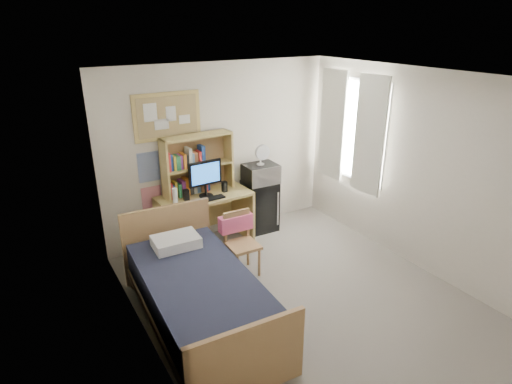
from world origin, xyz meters
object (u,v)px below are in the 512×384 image
speaker_right (224,187)px  bed (200,301)px  desk_fan (261,156)px  speaker_left (186,195)px  desk_chair (243,245)px  bulletin_board (167,116)px  mini_fridge (260,206)px  monitor (205,179)px  desk (205,221)px  microwave (260,174)px

speaker_right → bed: bearing=-128.2°
bed → desk_fan: 2.59m
speaker_left → desk_chair: bearing=-67.9°
speaker_left → bulletin_board: bearing=93.1°
mini_fridge → monitor: bearing=-169.2°
desk_chair → desk: bearing=98.3°
bed → monitor: 1.89m
speaker_right → desk_fan: (0.68, 0.11, 0.33)m
microwave → mini_fridge: bearing=90.0°
desk → desk_chair: bearing=-86.5°
bulletin_board → mini_fridge: 2.03m
bed → speaker_right: (1.09, 1.54, 0.60)m
bulletin_board → desk_fan: bearing=-11.3°
desk_chair → mini_fridge: size_ratio=1.06×
speaker_right → microwave: size_ratio=0.32×
desk → bed: desk is taller
bulletin_board → mini_fridge: bulletin_board is taller
desk → speaker_left: (-0.30, -0.07, 0.49)m
mini_fridge → microwave: (-0.00, -0.02, 0.54)m
desk → desk_fan: (0.98, 0.07, 0.82)m
speaker_left → desk_fan: desk_fan is taller
mini_fridge → microwave: microwave is taller
bulletin_board → desk_chair: size_ratio=1.11×
desk_chair → monitor: bearing=98.5°
desk → bed: bearing=-119.3°
desk_chair → desk_fan: size_ratio=2.95×
bulletin_board → desk_fan: size_ratio=3.28×
desk_chair → bed: size_ratio=0.39×
bulletin_board → monitor: (0.34, -0.39, -0.84)m
desk → bed: size_ratio=0.60×
bed → monitor: size_ratio=4.21×
bulletin_board → speaker_right: bearing=-30.4°
bulletin_board → bed: bearing=-103.3°
bulletin_board → desk: bulletin_board is taller
bulletin_board → bed: bulletin_board is taller
desk_chair → microwave: 1.43m
bed → speaker_right: 1.98m
desk_fan → bulletin_board: bearing=170.9°
bulletin_board → microwave: bearing=-11.3°
monitor → desk_fan: size_ratio=1.82×
desk_chair → mini_fridge: desk_chair is taller
microwave → desk_chair: bearing=-129.0°
monitor → speaker_right: 0.35m
mini_fridge → bulletin_board: bearing=171.8°
desk → mini_fridge: 0.98m
desk → desk_fan: bearing=1.1°
speaker_right → desk_fan: size_ratio=0.55×
bulletin_board → microwave: bulletin_board is taller
mini_fridge → microwave: bearing=-90.0°
desk_fan → microwave: bearing=0.0°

